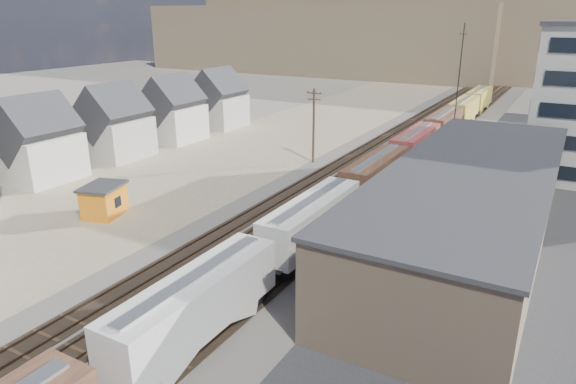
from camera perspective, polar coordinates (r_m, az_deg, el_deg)
The scene contains 12 objects.
ground at distance 34.27m, azimuth -17.39°, elevation -15.83°, with size 300.00×300.00×0.00m, color #6B6356.
ballast_bed at distance 74.22m, azimuth 11.49°, elevation 3.83°, with size 18.00×200.00×0.06m, color #4C4742.
dirt_yard at distance 74.23m, azimuth -5.87°, elevation 4.11°, with size 24.00×180.00×0.03m, color #836F5A.
asphalt_lot at distance 56.68m, azimuth 27.94°, elevation -2.92°, with size 26.00×120.00×0.04m, color #232326.
rail_tracks at distance 74.37m, azimuth 11.10°, elevation 3.95°, with size 11.40×200.00×0.24m.
freight_train at distance 63.37m, azimuth 12.08°, elevation 3.76°, with size 3.00×119.74×4.46m.
warehouse at distance 46.53m, azimuth 19.45°, elevation -1.45°, with size 12.40×40.40×7.25m.
utility_pole_north at distance 68.90m, azimuth 2.87°, elevation 7.53°, with size 2.20×0.32×10.00m.
radio_mast at distance 80.54m, azimuth 18.36°, elevation 11.05°, with size 1.20×0.16×18.00m.
townhouse_row at distance 72.12m, azimuth -22.23°, elevation 5.87°, with size 8.15×68.16×10.47m.
hills_north at distance 187.59m, azimuth 23.87°, elevation 16.06°, with size 265.00×80.00×32.00m.
maintenance_shed at distance 54.22m, azimuth -19.78°, elevation -0.86°, with size 4.55×5.22×3.23m.
Camera 1 is at (21.70, -18.36, 19.15)m, focal length 32.00 mm.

